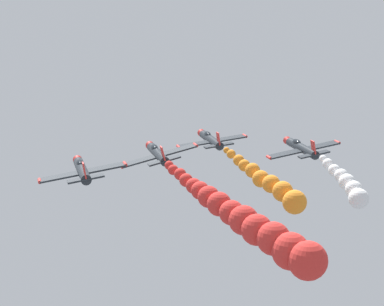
{
  "coord_description": "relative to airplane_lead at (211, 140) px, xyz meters",
  "views": [
    {
      "loc": [
        -21.35,
        -92.18,
        118.87
      ],
      "look_at": [
        0.0,
        0.0,
        99.34
      ],
      "focal_mm": 74.5,
      "sensor_mm": 36.0,
      "label": 1
    }
  ],
  "objects": [
    {
      "name": "airplane_left_inner",
      "position": [
        -9.11,
        -9.94,
        0.52
      ],
      "size": [
        9.38,
        10.35,
        3.12
      ],
      "rotation": [
        0.0,
        -0.23,
        0.0
      ],
      "color": "#23282D"
    },
    {
      "name": "airplane_left_outer",
      "position": [
        -18.85,
        -17.98,
        0.79
      ],
      "size": [
        9.51,
        10.35,
        2.75
      ],
      "rotation": [
        0.0,
        -0.15,
        0.0
      ],
      "color": "#23282D"
    },
    {
      "name": "airplane_right_inner",
      "position": [
        9.68,
        -8.55,
        0.09
      ],
      "size": [
        9.48,
        10.35,
        2.83
      ],
      "rotation": [
        0.0,
        -0.17,
        0.0
      ],
      "color": "#23282D"
    },
    {
      "name": "smoke_trail_left_inner",
      "position": [
        -4.38,
        -34.98,
        -1.78
      ],
      "size": [
        9.55,
        25.97,
        5.84
      ],
      "color": "red"
    },
    {
      "name": "smoke_trail_right_inner",
      "position": [
        9.38,
        -23.66,
        -1.1
      ],
      "size": [
        2.31,
        12.78,
        3.44
      ],
      "color": "white"
    },
    {
      "name": "airplane_lead",
      "position": [
        0.0,
        0.0,
        0.0
      ],
      "size": [
        9.53,
        10.35,
        2.62
      ],
      "rotation": [
        0.0,
        -0.12,
        0.0
      ],
      "color": "#23282D"
    },
    {
      "name": "smoke_trail_lead",
      "position": [
        1.43,
        -21.49,
        -1.19
      ],
      "size": [
        4.07,
        20.38,
        3.73
      ],
      "color": "orange"
    }
  ]
}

